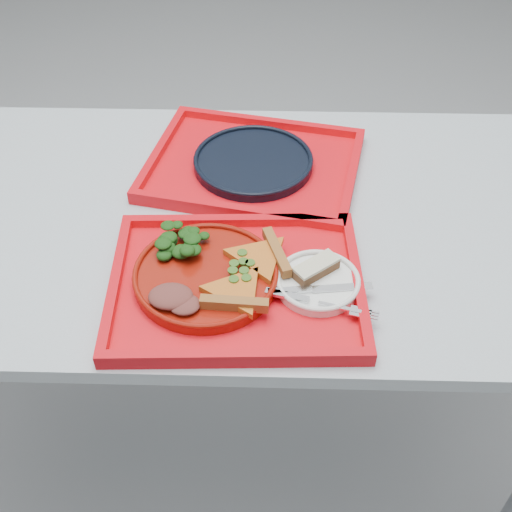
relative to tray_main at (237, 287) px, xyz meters
The scene contains 14 objects.
ground 0.79m from the tray_main, 109.96° to the left, with size 10.00×10.00×0.00m, color #999DA1.
table 0.24m from the tray_main, 109.96° to the left, with size 1.60×0.80×0.75m.
tray_main is the anchor object (origin of this frame).
tray_far 0.36m from the tray_main, 86.90° to the left, with size 0.45×0.35×0.01m, color red.
dinner_plate 0.06m from the tray_main, 169.70° to the left, with size 0.26×0.26×0.02m, color maroon.
side_plate 0.15m from the tray_main, ahead, with size 0.15×0.15×0.01m, color white.
navy_plate 0.36m from the tray_main, 86.90° to the left, with size 0.26×0.26×0.02m, color black.
pizza_slice_a 0.05m from the tray_main, 86.25° to the right, with size 0.13×0.11×0.02m, color gold, non-canonical shape.
pizza_slice_b 0.07m from the tray_main, 49.88° to the left, with size 0.14×0.12×0.02m, color gold, non-canonical shape.
salad_heap 0.14m from the tray_main, 143.78° to the left, with size 0.09×0.08×0.05m, color black.
meat_portion 0.13m from the tray_main, 151.61° to the right, with size 0.08×0.06×0.02m, color brown.
dessert_bar 0.15m from the tray_main, ahead, with size 0.09×0.08×0.02m.
knife 0.15m from the tray_main, ahead, with size 0.18×0.02×0.01m, color silver.
fork 0.15m from the tray_main, 21.00° to the right, with size 0.18×0.02×0.01m, color silver.
Camera 1 is at (0.13, -1.00, 1.60)m, focal length 45.00 mm.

